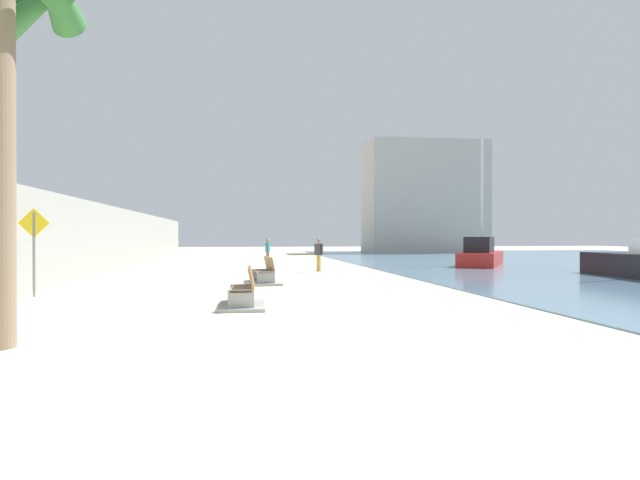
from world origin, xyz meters
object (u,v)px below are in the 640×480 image
bench_near (243,297)px  boat_outer (481,255)px  bench_far (264,277)px  pedestrian_sign (34,242)px  person_standing (268,250)px  person_walking (319,252)px

bench_near → boat_outer: size_ratio=0.29×
boat_outer → bench_near: bearing=-129.3°
bench_far → bench_near: bearing=-96.9°
bench_near → boat_outer: bearing=50.7°
pedestrian_sign → boat_outer: bearing=34.6°
boat_outer → pedestrian_sign: size_ratio=2.90×
bench_near → person_standing: bearing=85.2°
bench_far → pedestrian_sign: 7.53m
bench_near → boat_outer: boat_outer is taller
bench_near → bench_far: same height
person_walking → person_standing: bearing=115.3°
boat_outer → person_standing: bearing=173.8°
bench_far → boat_outer: (12.74, 10.00, 0.42)m
bench_near → bench_far: size_ratio=0.97×
person_standing → bench_far: bearing=-93.7°
bench_far → person_standing: 11.36m
person_walking → boat_outer: (9.80, 3.37, -0.26)m
bench_far → person_standing: bearing=86.3°
person_standing → boat_outer: boat_outer is taller
person_walking → bench_far: bearing=-113.9°
person_standing → pedestrian_sign: (-7.34, -14.66, 0.65)m
person_standing → boat_outer: bearing=-6.2°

